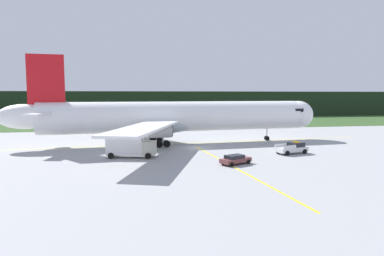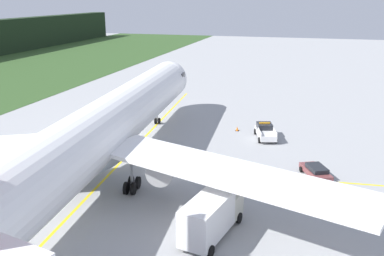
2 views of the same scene
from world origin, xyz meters
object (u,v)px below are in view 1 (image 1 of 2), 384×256
object	(u,v)px
ops_pickup_truck	(293,148)
airliner	(174,117)
apron_cone	(293,147)
catering_truck	(130,146)
staff_car	(235,159)

from	to	relation	value
ops_pickup_truck	airliner	bearing A→B (deg)	140.19
ops_pickup_truck	apron_cone	distance (m)	4.65
catering_truck	apron_cone	distance (m)	27.82
airliner	catering_truck	distance (m)	15.87
catering_truck	apron_cone	size ratio (longest dim) A/B	12.04
staff_car	airliner	bearing A→B (deg)	105.01
ops_pickup_truck	staff_car	bearing A→B (deg)	-150.47
airliner	catering_truck	bearing A→B (deg)	-122.70
airliner	catering_truck	size ratio (longest dim) A/B	7.99
catering_truck	staff_car	world-z (taller)	catering_truck
airliner	catering_truck	xyz separation A→B (m)	(-8.38, -13.06, -3.34)
airliner	apron_cone	xyz separation A→B (m)	(19.24, -10.17, -4.81)
ops_pickup_truck	staff_car	xyz separation A→B (m)	(-11.53, -6.53, -0.20)
apron_cone	airliner	bearing A→B (deg)	152.14
staff_car	apron_cone	xyz separation A→B (m)	(13.67, 10.62, -0.40)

